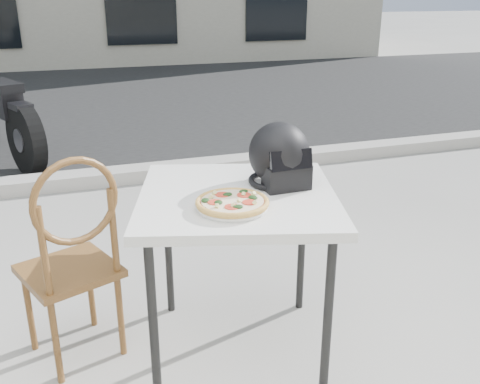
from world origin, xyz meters
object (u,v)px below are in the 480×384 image
object	(u,v)px
pizza	(232,202)
helmet	(280,157)
cafe_chair_main	(73,251)
plate	(232,207)
cafe_table_main	(238,209)

from	to	relation	value
pizza	helmet	bearing A→B (deg)	36.33
pizza	cafe_chair_main	distance (m)	0.76
pizza	cafe_chair_main	xyz separation A→B (m)	(-0.63, 0.33, -0.27)
cafe_chair_main	plate	bearing A→B (deg)	131.15
cafe_table_main	pizza	size ratio (longest dim) A/B	2.73
cafe_table_main	helmet	bearing A→B (deg)	14.04
plate	cafe_chair_main	xyz separation A→B (m)	(-0.63, 0.33, -0.25)
plate	cafe_chair_main	bearing A→B (deg)	152.77
helmet	cafe_chair_main	world-z (taller)	helmet
helmet	cafe_table_main	bearing A→B (deg)	-167.71
plate	helmet	size ratio (longest dim) A/B	1.27
plate	cafe_chair_main	world-z (taller)	cafe_chair_main
plate	helmet	distance (m)	0.39
cafe_table_main	cafe_chair_main	world-z (taller)	cafe_chair_main
pizza	cafe_chair_main	world-z (taller)	cafe_chair_main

